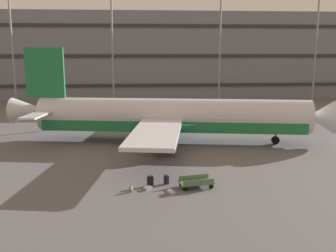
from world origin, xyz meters
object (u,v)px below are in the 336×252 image
suitcase_purple (148,188)px  suitcase_red (166,179)px  suitcase_black (171,193)px  airliner (169,117)px  suitcase_orange (150,181)px  backpack_navy (131,189)px  baggage_cart (196,182)px

suitcase_purple → suitcase_red: bearing=36.1°
suitcase_black → airliner: bearing=85.9°
suitcase_orange → suitcase_purple: suitcase_orange is taller
airliner → suitcase_orange: airliner is taller
suitcase_red → backpack_navy: 3.17m
suitcase_orange → baggage_cart: bearing=-9.9°
suitcase_orange → suitcase_red: bearing=14.2°
suitcase_purple → backpack_navy: bearing=-160.1°
suitcase_red → baggage_cart: (2.24, -0.95, 0.05)m
suitcase_black → suitcase_red: bearing=94.6°
airliner → backpack_navy: (-4.12, -15.81, -2.76)m
suitcase_orange → suitcase_black: bearing=-52.2°
airliner → suitcase_red: (-1.36, -14.26, -2.61)m
suitcase_red → suitcase_black: 2.26m
airliner → suitcase_black: bearing=-94.1°
suitcase_orange → suitcase_purple: 0.86m
suitcase_red → baggage_cart: 2.44m
suitcase_orange → suitcase_black: suitcase_orange is taller
suitcase_red → baggage_cart: suitcase_red is taller
suitcase_red → suitcase_orange: 1.34m
suitcase_red → suitcase_orange: bearing=-165.8°
airliner → baggage_cart: bearing=-86.7°
airliner → suitcase_orange: 15.05m
airliner → backpack_navy: size_ratio=70.25×
suitcase_red → suitcase_black: suitcase_red is taller
airliner → suitcase_orange: (-2.66, -14.59, -2.58)m
suitcase_black → baggage_cart: 2.45m
suitcase_purple → suitcase_black: size_ratio=0.95×
airliner → suitcase_red: bearing=-95.5°
airliner → suitcase_purple: 15.89m
suitcase_purple → airliner: bearing=79.4°
airliner → suitcase_red: 14.56m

